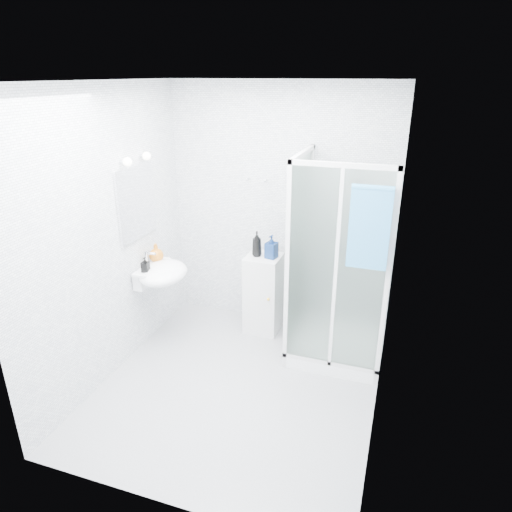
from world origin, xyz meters
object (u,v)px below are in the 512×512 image
(hand_towel, at_px, (370,226))
(shampoo_bottle_b, at_px, (271,247))
(soap_dispenser_black, at_px, (145,265))
(wall_basin, at_px, (161,273))
(shampoo_bottle_a, at_px, (257,244))
(shower_enclosure, at_px, (329,315))
(soap_dispenser_orange, at_px, (156,253))
(storage_cabinet, at_px, (263,294))

(hand_towel, xyz_separation_m, shampoo_bottle_b, (-1.00, 0.65, -0.53))
(shampoo_bottle_b, height_order, soap_dispenser_black, shampoo_bottle_b)
(wall_basin, relative_size, shampoo_bottle_a, 2.09)
(shower_enclosure, height_order, soap_dispenser_orange, shower_enclosure)
(wall_basin, bearing_deg, hand_towel, -2.46)
(shampoo_bottle_a, bearing_deg, hand_towel, -29.38)
(shampoo_bottle_a, xyz_separation_m, soap_dispenser_orange, (-0.93, -0.45, -0.05))
(shampoo_bottle_b, distance_m, soap_dispenser_orange, 1.18)
(hand_towel, xyz_separation_m, soap_dispenser_black, (-2.05, -0.07, -0.58))
(soap_dispenser_orange, bearing_deg, shampoo_bottle_a, 25.92)
(shower_enclosure, height_order, wall_basin, shower_enclosure)
(storage_cabinet, bearing_deg, wall_basin, -147.01)
(soap_dispenser_orange, height_order, soap_dispenser_black, soap_dispenser_orange)
(wall_basin, height_order, storage_cabinet, wall_basin)
(shower_enclosure, xyz_separation_m, wall_basin, (-1.66, -0.32, 0.35))
(shower_enclosure, height_order, hand_towel, shower_enclosure)
(shower_enclosure, distance_m, wall_basin, 1.72)
(hand_towel, relative_size, shampoo_bottle_b, 2.81)
(hand_towel, distance_m, soap_dispenser_black, 2.14)
(soap_dispenser_orange, distance_m, soap_dispenser_black, 0.27)
(wall_basin, xyz_separation_m, soap_dispenser_black, (-0.07, -0.15, 0.14))
(soap_dispenser_orange, bearing_deg, hand_towel, -5.54)
(wall_basin, height_order, shampoo_bottle_b, shampoo_bottle_b)
(wall_basin, relative_size, hand_towel, 0.81)
(storage_cabinet, distance_m, soap_dispenser_black, 1.31)
(shower_enclosure, bearing_deg, shampoo_bottle_a, 163.16)
(storage_cabinet, distance_m, shampoo_bottle_b, 0.57)
(wall_basin, distance_m, hand_towel, 2.11)
(shampoo_bottle_a, relative_size, soap_dispenser_orange, 1.41)
(wall_basin, bearing_deg, soap_dispenser_orange, 132.31)
(shampoo_bottle_a, bearing_deg, storage_cabinet, 4.17)
(storage_cabinet, bearing_deg, soap_dispenser_black, -142.78)
(wall_basin, distance_m, soap_dispenser_orange, 0.23)
(storage_cabinet, bearing_deg, shampoo_bottle_a, -175.60)
(storage_cabinet, bearing_deg, shower_enclosure, -18.43)
(hand_towel, height_order, shampoo_bottle_a, hand_towel)
(soap_dispenser_black, bearing_deg, shower_enclosure, 15.16)
(shower_enclosure, height_order, soap_dispenser_black, shower_enclosure)
(wall_basin, distance_m, shampoo_bottle_b, 1.15)
(wall_basin, height_order, hand_towel, hand_towel)
(storage_cabinet, bearing_deg, hand_towel, -30.92)
(shower_enclosure, bearing_deg, hand_towel, -50.83)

